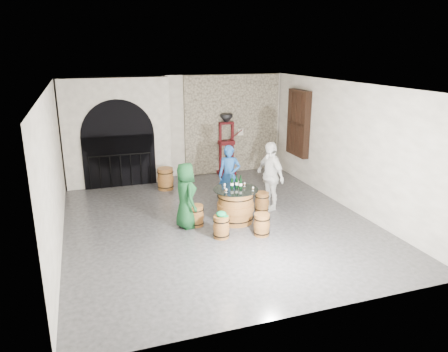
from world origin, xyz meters
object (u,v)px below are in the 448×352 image
object	(u,v)px
barrel_stool_far	(230,198)
barrel_stool_near_left	(221,227)
barrel_stool_left	(196,216)
wine_bottle_left	(232,183)
wine_bottle_right	(237,182)
barrel_table	(236,205)
wine_bottle_center	(241,183)
side_barrel	(165,179)
person_blue	(229,175)
person_green	(186,196)
barrel_stool_right	(262,202)
person_white	(270,176)
corking_press	(226,140)
barrel_stool_near_right	(262,225)

from	to	relation	value
barrel_stool_far	barrel_stool_near_left	xyz separation A→B (m)	(-0.81, -1.68, 0.00)
barrel_stool_left	wine_bottle_left	size ratio (longest dim) A/B	1.55
wine_bottle_right	wine_bottle_left	bearing A→B (deg)	-178.78
barrel_table	barrel_stool_near_left	world-z (taller)	barrel_table
wine_bottle_center	side_barrel	size ratio (longest dim) A/B	0.50
wine_bottle_left	wine_bottle_right	distance (m)	0.12
person_blue	wine_bottle_left	size ratio (longest dim) A/B	4.90
barrel_stool_far	wine_bottle_right	size ratio (longest dim) A/B	1.55
wine_bottle_right	wine_bottle_center	bearing A→B (deg)	-56.46
wine_bottle_center	wine_bottle_right	size ratio (longest dim) A/B	1.00
person_green	barrel_stool_far	bearing A→B (deg)	-65.93
barrel_stool_right	person_white	bearing A→B (deg)	25.12
barrel_stool_far	person_white	distance (m)	1.19
wine_bottle_center	wine_bottle_left	bearing A→B (deg)	153.38
side_barrel	corking_press	world-z (taller)	corking_press
person_green	wine_bottle_left	size ratio (longest dim) A/B	4.72
barrel_stool_right	side_barrel	distance (m)	3.22
side_barrel	wine_bottle_left	bearing A→B (deg)	-69.95
wine_bottle_center	side_barrel	distance (m)	3.26
person_white	wine_bottle_right	xyz separation A→B (m)	(-1.06, -0.44, 0.07)
barrel_stool_far	person_green	distance (m)	1.71
person_green	wine_bottle_center	world-z (taller)	person_green
barrel_stool_right	person_blue	size ratio (longest dim) A/B	0.32
wine_bottle_right	side_barrel	bearing A→B (deg)	112.16
barrel_stool_right	person_blue	distance (m)	1.12
barrel_stool_near_left	corking_press	world-z (taller)	corking_press
barrel_stool_near_left	side_barrel	bearing A→B (deg)	97.74
barrel_stool_left	barrel_stool_far	xyz separation A→B (m)	(1.16, 0.87, 0.00)
person_white	corking_press	distance (m)	3.34
barrel_stool_far	side_barrel	world-z (taller)	side_barrel
wine_bottle_left	corking_press	size ratio (longest dim) A/B	0.16
person_blue	barrel_stool_right	bearing A→B (deg)	-26.28
barrel_stool_left	barrel_stool_far	size ratio (longest dim) A/B	1.00
person_green	wine_bottle_center	size ratio (longest dim) A/B	4.72
barrel_stool_near_left	wine_bottle_right	bearing A→B (deg)	51.45
barrel_table	barrel_stool_near_left	size ratio (longest dim) A/B	2.13
barrel_table	side_barrel	distance (m)	3.15
person_white	wine_bottle_center	bearing A→B (deg)	-73.36
person_green	person_blue	xyz separation A→B (m)	(1.44, 1.09, 0.03)
wine_bottle_left	barrel_stool_near_right	bearing A→B (deg)	-71.06
person_white	side_barrel	size ratio (longest dim) A/B	2.73
person_green	person_blue	bearing A→B (deg)	-60.50
wine_bottle_right	corking_press	distance (m)	3.91
barrel_stool_left	barrel_stool_near_left	world-z (taller)	same
barrel_stool_left	barrel_stool_near_right	xyz separation A→B (m)	(1.24, -0.98, 0.00)
barrel_stool_near_left	person_white	world-z (taller)	person_white
wine_bottle_center	corking_press	distance (m)	3.99
side_barrel	corking_press	xyz separation A→B (m)	(2.21, 0.91, 0.83)
corking_press	barrel_stool_near_right	bearing A→B (deg)	-101.89
barrel_stool_far	barrel_stool_right	distance (m)	0.85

